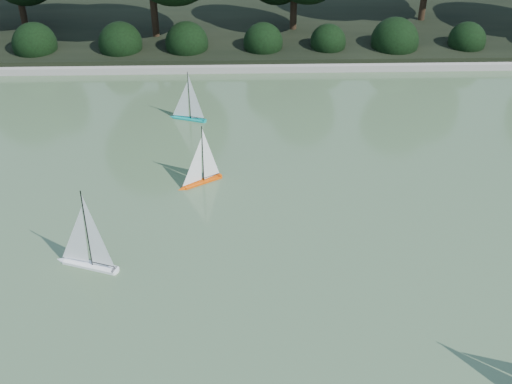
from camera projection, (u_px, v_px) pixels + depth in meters
ground at (282, 308)px, 9.75m from camera, size 80.00×80.00×0.00m
pond_coping at (262, 68)px, 17.16m from camera, size 40.00×0.35×0.18m
far_bank at (258, 16)px, 20.44m from camera, size 40.00×8.00×0.30m
shrub_hedge at (261, 42)px, 17.70m from camera, size 29.10×1.10×1.10m
sailboat_white_a at (83, 254)px, 10.44m from camera, size 1.13×0.53×1.57m
sailboat_orange at (198, 175)px, 12.50m from camera, size 0.90×0.61×1.33m
sailboat_teal at (186, 111)px, 14.78m from camera, size 0.92×0.43×1.28m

